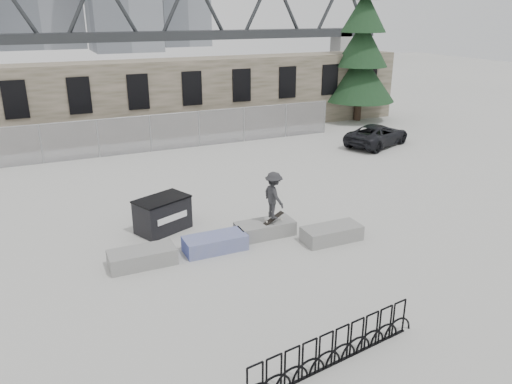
{
  "coord_description": "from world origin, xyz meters",
  "views": [
    {
      "loc": [
        -5.62,
        -13.92,
        7.31
      ],
      "look_at": [
        1.11,
        1.03,
        1.3
      ],
      "focal_mm": 35.0,
      "sensor_mm": 36.0,
      "label": 1
    }
  ],
  "objects_px": {
    "planter_far_left": "(142,257)",
    "bike_rack": "(334,348)",
    "skateboarder": "(274,195)",
    "suv": "(377,135)",
    "planter_center_left": "(215,242)",
    "planter_offset": "(332,233)",
    "planter_center_right": "(265,228)",
    "spruce_tree": "(362,51)",
    "dumpster": "(163,214)"
  },
  "relations": [
    {
      "from": "bike_rack",
      "to": "skateboarder",
      "type": "bearing_deg",
      "value": 75.08
    },
    {
      "from": "dumpster",
      "to": "bike_rack",
      "type": "height_order",
      "value": "dumpster"
    },
    {
      "from": "spruce_tree",
      "to": "skateboarder",
      "type": "relative_size",
      "value": 6.32
    },
    {
      "from": "planter_offset",
      "to": "bike_rack",
      "type": "xyz_separation_m",
      "value": [
        -3.36,
        -5.37,
        0.16
      ]
    },
    {
      "from": "suv",
      "to": "skateboarder",
      "type": "height_order",
      "value": "skateboarder"
    },
    {
      "from": "bike_rack",
      "to": "skateboarder",
      "type": "relative_size",
      "value": 2.69
    },
    {
      "from": "planter_center_right",
      "to": "skateboarder",
      "type": "xyz_separation_m",
      "value": [
        0.25,
        -0.15,
        1.21
      ]
    },
    {
      "from": "planter_center_left",
      "to": "bike_rack",
      "type": "xyz_separation_m",
      "value": [
        0.46,
        -6.29,
        0.16
      ]
    },
    {
      "from": "suv",
      "to": "planter_center_right",
      "type": "bearing_deg",
      "value": 104.89
    },
    {
      "from": "spruce_tree",
      "to": "dumpster",
      "type": "bearing_deg",
      "value": -143.3
    },
    {
      "from": "dumpster",
      "to": "planter_offset",
      "type": "bearing_deg",
      "value": -55.73
    },
    {
      "from": "planter_far_left",
      "to": "planter_center_left",
      "type": "relative_size",
      "value": 1.0
    },
    {
      "from": "bike_rack",
      "to": "spruce_tree",
      "type": "height_order",
      "value": "spruce_tree"
    },
    {
      "from": "planter_far_left",
      "to": "bike_rack",
      "type": "height_order",
      "value": "bike_rack"
    },
    {
      "from": "planter_far_left",
      "to": "skateboarder",
      "type": "relative_size",
      "value": 1.1
    },
    {
      "from": "planter_center_right",
      "to": "suv",
      "type": "distance_m",
      "value": 13.8
    },
    {
      "from": "planter_center_left",
      "to": "planter_center_right",
      "type": "bearing_deg",
      "value": 10.24
    },
    {
      "from": "planter_center_right",
      "to": "planter_offset",
      "type": "xyz_separation_m",
      "value": [
        1.88,
        -1.27,
        0.0
      ]
    },
    {
      "from": "planter_center_left",
      "to": "dumpster",
      "type": "xyz_separation_m",
      "value": [
        -1.13,
        2.21,
        0.33
      ]
    },
    {
      "from": "dumpster",
      "to": "suv",
      "type": "distance_m",
      "value": 15.48
    },
    {
      "from": "dumpster",
      "to": "suv",
      "type": "bearing_deg",
      "value": 1.35
    },
    {
      "from": "planter_offset",
      "to": "suv",
      "type": "relative_size",
      "value": 0.45
    },
    {
      "from": "dumpster",
      "to": "spruce_tree",
      "type": "height_order",
      "value": "spruce_tree"
    },
    {
      "from": "planter_far_left",
      "to": "spruce_tree",
      "type": "xyz_separation_m",
      "value": [
        18.31,
        14.98,
        4.42
      ]
    },
    {
      "from": "dumpster",
      "to": "suv",
      "type": "xyz_separation_m",
      "value": [
        14.06,
        6.48,
        0.0
      ]
    },
    {
      "from": "bike_rack",
      "to": "skateboarder",
      "type": "distance_m",
      "value": 6.8
    },
    {
      "from": "planter_far_left",
      "to": "skateboarder",
      "type": "distance_m",
      "value": 4.7
    },
    {
      "from": "planter_center_right",
      "to": "planter_offset",
      "type": "height_order",
      "value": "same"
    },
    {
      "from": "planter_far_left",
      "to": "suv",
      "type": "distance_m",
      "value": 17.59
    },
    {
      "from": "planter_center_left",
      "to": "bike_rack",
      "type": "relative_size",
      "value": 0.41
    },
    {
      "from": "suv",
      "to": "skateboarder",
      "type": "bearing_deg",
      "value": 106.0
    },
    {
      "from": "bike_rack",
      "to": "spruce_tree",
      "type": "relative_size",
      "value": 0.43
    },
    {
      "from": "planter_offset",
      "to": "planter_center_right",
      "type": "bearing_deg",
      "value": 145.97
    },
    {
      "from": "planter_center_left",
      "to": "suv",
      "type": "bearing_deg",
      "value": 33.93
    },
    {
      "from": "planter_center_left",
      "to": "planter_offset",
      "type": "height_order",
      "value": "same"
    },
    {
      "from": "planter_far_left",
      "to": "planter_center_left",
      "type": "xyz_separation_m",
      "value": [
        2.34,
        0.02,
        0.0
      ]
    },
    {
      "from": "planter_center_right",
      "to": "bike_rack",
      "type": "height_order",
      "value": "bike_rack"
    },
    {
      "from": "dumpster",
      "to": "bike_rack",
      "type": "relative_size",
      "value": 0.43
    },
    {
      "from": "dumpster",
      "to": "suv",
      "type": "height_order",
      "value": "suv"
    },
    {
      "from": "bike_rack",
      "to": "suv",
      "type": "relative_size",
      "value": 1.11
    },
    {
      "from": "planter_far_left",
      "to": "planter_offset",
      "type": "xyz_separation_m",
      "value": [
        6.17,
        -0.9,
        0.0
      ]
    },
    {
      "from": "planter_center_right",
      "to": "suv",
      "type": "height_order",
      "value": "suv"
    },
    {
      "from": "planter_center_right",
      "to": "suv",
      "type": "bearing_deg",
      "value": 37.23
    },
    {
      "from": "planter_far_left",
      "to": "bike_rack",
      "type": "distance_m",
      "value": 6.87
    },
    {
      "from": "planter_center_right",
      "to": "dumpster",
      "type": "bearing_deg",
      "value": 148.78
    },
    {
      "from": "planter_far_left",
      "to": "dumpster",
      "type": "bearing_deg",
      "value": 61.41
    },
    {
      "from": "bike_rack",
      "to": "planter_center_left",
      "type": "bearing_deg",
      "value": 94.19
    },
    {
      "from": "dumpster",
      "to": "spruce_tree",
      "type": "relative_size",
      "value": 0.18
    },
    {
      "from": "planter_center_left",
      "to": "dumpster",
      "type": "height_order",
      "value": "dumpster"
    },
    {
      "from": "dumpster",
      "to": "skateboarder",
      "type": "xyz_separation_m",
      "value": [
        3.32,
        -2.01,
        0.88
      ]
    }
  ]
}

